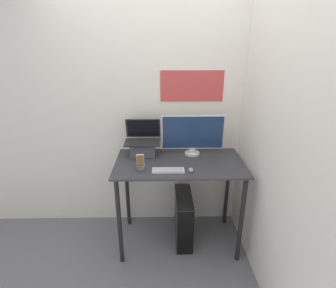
# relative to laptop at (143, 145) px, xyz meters

# --- Properties ---
(ground_plane) EXTENTS (12.00, 12.00, 0.00)m
(ground_plane) POSITION_rel_laptop_xyz_m (0.35, -0.50, -1.01)
(ground_plane) COLOR slate
(wall_back) EXTENTS (6.00, 0.06, 2.60)m
(wall_back) POSITION_rel_laptop_xyz_m (0.35, 0.24, 0.29)
(wall_back) COLOR silver
(wall_back) RESTS_ON ground_plane
(wall_side_right) EXTENTS (0.05, 6.00, 2.60)m
(wall_side_right) POSITION_rel_laptop_xyz_m (1.04, -0.50, 0.29)
(wall_side_right) COLOR silver
(wall_side_right) RESTS_ON ground_plane
(desk) EXTENTS (1.20, 0.66, 0.90)m
(desk) POSITION_rel_laptop_xyz_m (0.35, -0.17, -0.23)
(desk) COLOR #333338
(desk) RESTS_ON ground_plane
(laptop) EXTENTS (0.34, 0.26, 0.34)m
(laptop) POSITION_rel_laptop_xyz_m (0.00, 0.00, 0.00)
(laptop) COLOR #4C4C51
(laptop) RESTS_ON desk
(monitor) EXTENTS (0.61, 0.15, 0.40)m
(monitor) POSITION_rel_laptop_xyz_m (0.49, 0.01, 0.10)
(monitor) COLOR silver
(monitor) RESTS_ON desk
(keyboard) EXTENTS (0.28, 0.10, 0.02)m
(keyboard) POSITION_rel_laptop_xyz_m (0.24, -0.36, -0.09)
(keyboard) COLOR silver
(keyboard) RESTS_ON desk
(mouse) EXTENTS (0.04, 0.07, 0.03)m
(mouse) POSITION_rel_laptop_xyz_m (0.44, -0.37, -0.09)
(mouse) COLOR #99999E
(mouse) RESTS_ON desk
(cell_phone) EXTENTS (0.07, 0.07, 0.15)m
(cell_phone) POSITION_rel_laptop_xyz_m (0.00, -0.34, -0.06)
(cell_phone) COLOR #4C4C51
(cell_phone) RESTS_ON desk
(computer_tower) EXTENTS (0.16, 0.50, 0.51)m
(computer_tower) POSITION_rel_laptop_xyz_m (0.41, -0.14, -0.75)
(computer_tower) COLOR black
(computer_tower) RESTS_ON ground_plane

